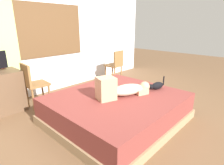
{
  "coord_description": "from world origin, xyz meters",
  "views": [
    {
      "loc": [
        -2.08,
        -1.62,
        1.52
      ],
      "look_at": [
        0.05,
        0.38,
        0.59
      ],
      "focal_mm": 29.31,
      "sensor_mm": 36.0,
      "label": 1
    }
  ],
  "objects": [
    {
      "name": "ground_plane",
      "position": [
        0.0,
        0.0,
        0.0
      ],
      "size": [
        16.0,
        16.0,
        0.0
      ],
      "primitive_type": "plane",
      "color": "brown"
    },
    {
      "name": "person_lying",
      "position": [
        -0.0,
        0.11,
        0.55
      ],
      "size": [
        0.93,
        0.52,
        0.34
      ],
      "color": "#CCB299",
      "rests_on": "bed"
    },
    {
      "name": "back_wall_with_window",
      "position": [
        0.0,
        2.32,
        1.45
      ],
      "size": [
        6.4,
        0.14,
        2.9
      ],
      "color": "silver",
      "rests_on": "ground"
    },
    {
      "name": "cup",
      "position": [
        -1.05,
        2.14,
        0.78
      ],
      "size": [
        0.08,
        0.08,
        0.08
      ],
      "primitive_type": "cylinder",
      "color": "#B23D38",
      "rests_on": "desk"
    },
    {
      "name": "chair_spare",
      "position": [
        1.5,
        1.61,
        0.51
      ],
      "size": [
        0.41,
        0.41,
        0.86
      ],
      "color": "brown",
      "rests_on": "ground"
    },
    {
      "name": "curtain_left",
      "position": [
        -0.92,
        2.2,
        1.23
      ],
      "size": [
        0.44,
        0.06,
        2.46
      ],
      "primitive_type": "cube",
      "color": "#ADCC75",
      "rests_on": "ground"
    },
    {
      "name": "cat",
      "position": [
        0.63,
        -0.13,
        0.51
      ],
      "size": [
        0.35,
        0.17,
        0.21
      ],
      "color": "black",
      "rests_on": "bed"
    },
    {
      "name": "bed",
      "position": [
        -0.05,
        0.18,
        0.22
      ],
      "size": [
        1.99,
        1.79,
        0.44
      ],
      "color": "#997A56",
      "rests_on": "ground"
    },
    {
      "name": "chair_by_desk",
      "position": [
        -0.76,
        1.61,
        0.51
      ],
      "size": [
        0.4,
        0.4,
        0.86
      ],
      "color": "brown",
      "rests_on": "ground"
    }
  ]
}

